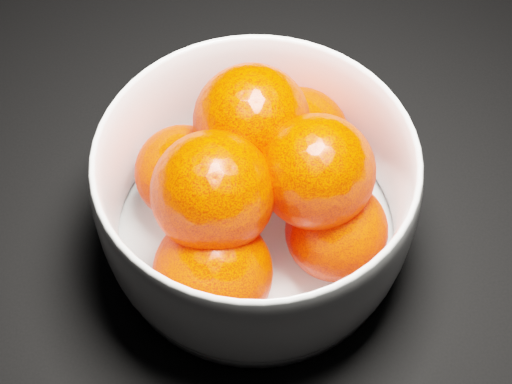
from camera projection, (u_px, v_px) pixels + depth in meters
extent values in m
cube|color=black|center=(426.00, 7.00, 0.77)|extent=(3.00, 3.00, 0.00)
cylinder|color=silver|center=(256.00, 232.00, 0.60)|extent=(0.23, 0.23, 0.01)
sphere|color=#FF2100|center=(298.00, 139.00, 0.60)|extent=(0.09, 0.09, 0.09)
sphere|color=#FF2100|center=(183.00, 173.00, 0.58)|extent=(0.08, 0.08, 0.08)
sphere|color=#FF2100|center=(213.00, 272.00, 0.53)|extent=(0.09, 0.09, 0.09)
sphere|color=#FF2100|center=(336.00, 231.00, 0.55)|extent=(0.08, 0.08, 0.08)
sphere|color=#FF2100|center=(252.00, 122.00, 0.55)|extent=(0.09, 0.09, 0.09)
sphere|color=#FF2100|center=(213.00, 192.00, 0.51)|extent=(0.09, 0.09, 0.09)
sphere|color=#FF2100|center=(317.00, 172.00, 0.52)|extent=(0.09, 0.09, 0.09)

